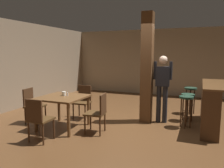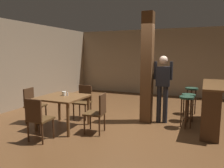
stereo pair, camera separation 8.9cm
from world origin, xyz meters
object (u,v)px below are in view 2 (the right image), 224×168
object	(u,v)px
chair_south	(38,117)
bar_counter	(210,106)
bar_stool_near	(186,105)
chair_west	(33,104)
dining_table	(63,101)
bar_stool_mid	(188,101)
standing_person	(163,84)
napkin_cup	(64,93)
salt_shaker	(67,94)
chair_east	(98,111)
bar_stool_far	(191,94)
chair_north	(83,100)

from	to	relation	value
chair_south	bar_counter	xyz separation A→B (m)	(3.19, 2.27, 0.04)
chair_south	bar_stool_near	bearing A→B (deg)	37.43
chair_west	chair_south	world-z (taller)	same
dining_table	bar_stool_mid	size ratio (longest dim) A/B	1.41
chair_west	standing_person	world-z (taller)	standing_person
napkin_cup	bar_stool_mid	size ratio (longest dim) A/B	0.14
napkin_cup	bar_stool_near	bearing A→B (deg)	21.11
dining_table	chair_south	xyz separation A→B (m)	(0.04, -0.90, -0.15)
dining_table	salt_shaker	bearing A→B (deg)	49.07
standing_person	bar_stool_mid	size ratio (longest dim) A/B	2.37
chair_east	bar_stool_far	distance (m)	3.08
chair_west	chair_east	size ratio (longest dim) A/B	1.00
chair_west	napkin_cup	bearing A→B (deg)	4.68
bar_stool_near	chair_south	bearing A→B (deg)	-142.57
napkin_cup	bar_stool_far	world-z (taller)	napkin_cup
chair_south	chair_north	bearing A→B (deg)	90.46
chair_west	bar_stool_near	xyz separation A→B (m)	(3.64, 1.13, 0.07)
chair_west	bar_stool_mid	xyz separation A→B (m)	(3.65, 1.70, 0.04)
chair_south	bar_stool_mid	distance (m)	3.74
chair_east	chair_south	distance (m)	1.26
dining_table	bar_stool_mid	xyz separation A→B (m)	(2.71, 1.71, -0.11)
bar_stool_near	napkin_cup	bearing A→B (deg)	-158.89
dining_table	bar_stool_mid	world-z (taller)	dining_table
chair_north	chair_west	bearing A→B (deg)	-136.93
dining_table	chair_north	distance (m)	0.92
chair_east	chair_south	bearing A→B (deg)	-134.63
chair_west	bar_counter	xyz separation A→B (m)	(4.16, 1.36, 0.04)
dining_table	bar_stool_mid	distance (m)	3.21
bar_counter	dining_table	bearing A→B (deg)	-157.06
bar_stool_near	bar_stool_far	xyz separation A→B (m)	(0.04, 1.34, 0.02)
dining_table	chair_north	xyz separation A→B (m)	(0.03, 0.91, -0.15)
standing_person	bar_stool_far	world-z (taller)	standing_person
chair_east	bar_stool_near	world-z (taller)	chair_east
standing_person	salt_shaker	bearing A→B (deg)	-148.19
standing_person	bar_stool_near	distance (m)	0.77
chair_east	standing_person	xyz separation A→B (m)	(1.17, 1.34, 0.50)
bar_stool_mid	bar_stool_far	distance (m)	0.78
bar_stool_mid	bar_stool_far	size ratio (longest dim) A/B	0.93
chair_south	salt_shaker	world-z (taller)	chair_south
bar_stool_mid	bar_stool_far	world-z (taller)	bar_stool_far
salt_shaker	standing_person	world-z (taller)	standing_person
chair_east	bar_counter	bearing A→B (deg)	30.72
chair_north	bar_stool_far	xyz separation A→B (m)	(2.72, 1.58, 0.08)
chair_north	bar_stool_mid	distance (m)	2.81
chair_north	bar_counter	size ratio (longest dim) A/B	0.45
chair_west	chair_east	world-z (taller)	same
bar_stool_far	bar_stool_near	bearing A→B (deg)	-91.51
salt_shaker	standing_person	bearing A→B (deg)	31.81
napkin_cup	bar_stool_near	distance (m)	2.94
chair_east	bar_counter	distance (m)	2.68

